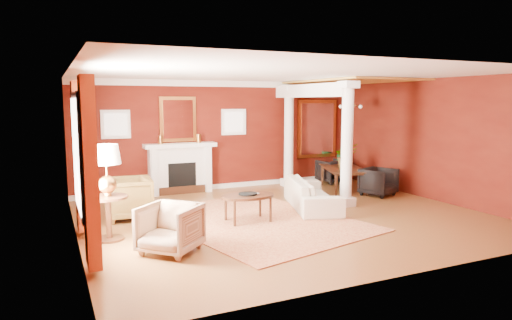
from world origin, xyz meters
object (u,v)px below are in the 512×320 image
dining_table (345,172)px  armchair_leopard (128,196)px  sofa (312,189)px  armchair_stripe (170,226)px  coffee_table (248,197)px  side_table (107,175)px

dining_table → armchair_leopard: bearing=116.6°
sofa → dining_table: dining_table is taller
sofa → armchair_leopard: size_ratio=2.38×
sofa → armchair_stripe: bearing=132.7°
armchair_stripe → dining_table: bearing=74.7°
sofa → armchair_leopard: armchair_leopard is taller
armchair_leopard → coffee_table: size_ratio=0.86×
armchair_leopard → dining_table: (5.73, 0.65, 0.02)m
coffee_table → side_table: bearing=-178.0°
coffee_table → armchair_leopard: bearing=149.6°
sofa → side_table: (-4.39, -0.57, 0.69)m
armchair_leopard → sofa: bearing=83.2°
armchair_stripe → side_table: side_table is taller
sofa → coffee_table: size_ratio=2.04×
side_table → dining_table: 6.59m
sofa → dining_table: (1.87, 1.40, 0.05)m
coffee_table → dining_table: (3.63, 1.88, -0.02)m
armchair_stripe → side_table: bearing=172.0°
armchair_leopard → dining_table: size_ratio=0.54×
sofa → side_table: size_ratio=1.34×
armchair_leopard → armchair_stripe: armchair_leopard is taller
armchair_leopard → armchair_stripe: (0.26, -2.40, -0.04)m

